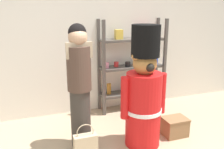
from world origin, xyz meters
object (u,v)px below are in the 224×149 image
teddy_bear_guard (144,94)px  merchandise_shelf (132,64)px  shopping_bag (86,146)px  display_crate (175,127)px  person_shopper (79,83)px

teddy_bear_guard → merchandise_shelf: bearing=72.6°
merchandise_shelf → shopping_bag: (-1.20, -1.28, -0.67)m
merchandise_shelf → teddy_bear_guard: (-0.38, -1.22, -0.11)m
teddy_bear_guard → display_crate: bearing=4.6°
merchandise_shelf → person_shopper: 1.53m
merchandise_shelf → teddy_bear_guard: bearing=-107.4°
merchandise_shelf → display_crate: merchandise_shelf is taller
person_shopper → shopping_bag: size_ratio=3.55×
teddy_bear_guard → person_shopper: person_shopper is taller
teddy_bear_guard → shopping_bag: teddy_bear_guard is taller
teddy_bear_guard → person_shopper: 0.85m
person_shopper → shopping_bag: bearing=-92.9°
merchandise_shelf → shopping_bag: size_ratio=3.54×
merchandise_shelf → shopping_bag: merchandise_shelf is taller
shopping_bag → display_crate: bearing=4.7°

